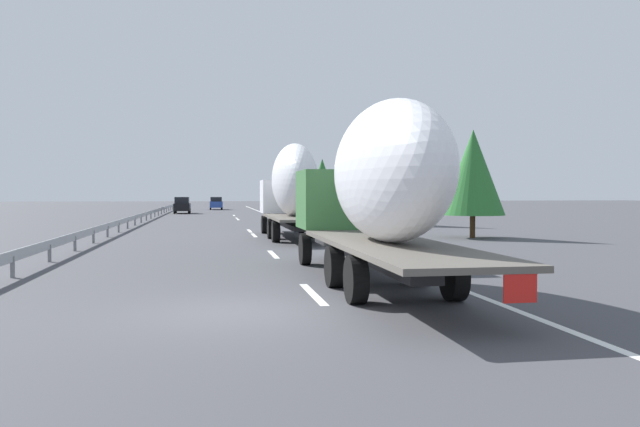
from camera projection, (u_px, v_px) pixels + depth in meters
ground_plane at (218, 222)px, 51.88m from camera, size 260.00×260.00×0.00m
lane_stripe_0 at (313, 294)px, 14.75m from camera, size 3.20×0.20×0.01m
lane_stripe_1 at (273, 254)px, 24.25m from camera, size 3.20×0.20×0.01m
lane_stripe_2 at (254, 235)px, 35.21m from camera, size 3.20×0.20×0.01m
lane_stripe_3 at (250, 231)px, 39.19m from camera, size 3.20×0.20×0.01m
lane_stripe_4 at (238, 219)px, 56.22m from camera, size 3.20×0.20×0.01m
lane_stripe_5 at (237, 218)px, 58.62m from camera, size 3.20×0.20×0.01m
lane_stripe_6 at (234, 215)px, 66.19m from camera, size 3.20×0.20×0.01m
edge_line_right at (278, 219)px, 57.73m from camera, size 110.00×0.20×0.01m
truck_lead at (292, 187)px, 32.83m from camera, size 12.23×2.55×4.84m
truck_trailing at (376, 186)px, 16.07m from camera, size 13.86×2.55×4.53m
car_blue_sedan at (216, 203)px, 89.37m from camera, size 4.57×1.79×1.79m
car_black_suv at (182, 205)px, 72.67m from camera, size 4.43×1.81×1.90m
road_sign at (298, 194)px, 53.28m from camera, size 0.10×0.90×3.31m
tree_0 at (322, 180)px, 78.87m from camera, size 3.62×3.62×6.65m
tree_1 at (298, 180)px, 80.28m from camera, size 3.43×3.43×6.13m
tree_2 at (473, 172)px, 33.09m from camera, size 3.34×3.34×5.69m
tree_3 at (376, 161)px, 47.17m from camera, size 3.80×3.80×7.75m
tree_4 at (307, 182)px, 79.73m from camera, size 2.81×2.81×5.90m
guardrail_median at (146, 214)px, 53.79m from camera, size 94.00×0.10×0.76m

